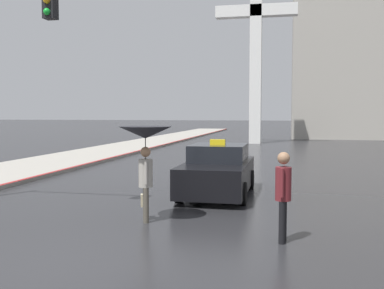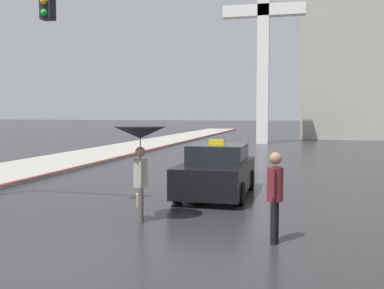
# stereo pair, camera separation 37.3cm
# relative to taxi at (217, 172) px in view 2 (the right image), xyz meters

# --- Properties ---
(ground_plane) EXTENTS (300.00, 300.00, 0.00)m
(ground_plane) POSITION_rel_taxi_xyz_m (-1.40, -6.93, -0.68)
(ground_plane) COLOR #262628
(taxi) EXTENTS (1.91, 4.07, 1.63)m
(taxi) POSITION_rel_taxi_xyz_m (0.00, 0.00, 0.00)
(taxi) COLOR black
(taxi) RESTS_ON ground_plane
(pedestrian_with_umbrella) EXTENTS (1.17, 1.17, 2.10)m
(pedestrian_with_umbrella) POSITION_rel_taxi_xyz_m (-1.05, -3.59, 1.06)
(pedestrian_with_umbrella) COLOR #4C473D
(pedestrian_with_umbrella) RESTS_ON ground_plane
(pedestrian_man) EXTENTS (0.33, 0.45, 1.68)m
(pedestrian_man) POSITION_rel_taxi_xyz_m (1.92, -4.57, 0.30)
(pedestrian_man) COLOR black
(pedestrian_man) RESTS_ON ground_plane
(monument_cross) EXTENTS (6.35, 0.90, 14.43)m
(monument_cross) POSITION_rel_taxi_xyz_m (-0.55, 23.08, 7.50)
(monument_cross) COLOR white
(monument_cross) RESTS_ON ground_plane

